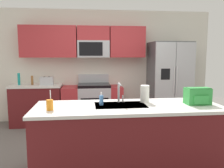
{
  "coord_description": "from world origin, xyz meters",
  "views": [
    {
      "loc": [
        -0.41,
        -3.41,
        1.58
      ],
      "look_at": [
        0.04,
        0.6,
        1.05
      ],
      "focal_mm": 36.92,
      "sensor_mm": 36.0,
      "label": 1
    }
  ],
  "objects_px": {
    "toaster": "(47,81)",
    "soap_dispenser": "(101,100)",
    "refrigerator": "(169,82)",
    "pepper_mill": "(32,80)",
    "drink_cup_orange": "(50,105)",
    "sink_faucet": "(119,91)",
    "paper_towel_roll": "(145,94)",
    "backpack": "(198,96)",
    "range_oven": "(92,104)",
    "bottle_teal": "(19,79)"
  },
  "relations": [
    {
      "from": "toaster",
      "to": "soap_dispenser",
      "type": "bearing_deg",
      "value": -63.78
    },
    {
      "from": "refrigerator",
      "to": "pepper_mill",
      "type": "xyz_separation_m",
      "value": [
        -3.11,
        0.07,
        0.08
      ]
    },
    {
      "from": "refrigerator",
      "to": "drink_cup_orange",
      "type": "distance_m",
      "value": 3.34
    },
    {
      "from": "refrigerator",
      "to": "pepper_mill",
      "type": "relative_size",
      "value": 9.18
    },
    {
      "from": "pepper_mill",
      "to": "drink_cup_orange",
      "type": "height_order",
      "value": "drink_cup_orange"
    },
    {
      "from": "pepper_mill",
      "to": "sink_faucet",
      "type": "distance_m",
      "value": 2.65
    },
    {
      "from": "toaster",
      "to": "paper_towel_roll",
      "type": "relative_size",
      "value": 1.17
    },
    {
      "from": "pepper_mill",
      "to": "backpack",
      "type": "relative_size",
      "value": 0.63
    },
    {
      "from": "pepper_mill",
      "to": "soap_dispenser",
      "type": "distance_m",
      "value": 2.6
    },
    {
      "from": "range_oven",
      "to": "toaster",
      "type": "distance_m",
      "value": 1.14
    },
    {
      "from": "pepper_mill",
      "to": "soap_dispenser",
      "type": "xyz_separation_m",
      "value": [
        1.38,
        -2.2,
        -0.03
      ]
    },
    {
      "from": "paper_towel_roll",
      "to": "backpack",
      "type": "xyz_separation_m",
      "value": [
        0.68,
        -0.21,
        -0.0
      ]
    },
    {
      "from": "toaster",
      "to": "backpack",
      "type": "relative_size",
      "value": 0.87
    },
    {
      "from": "pepper_mill",
      "to": "soap_dispenser",
      "type": "bearing_deg",
      "value": -57.86
    },
    {
      "from": "refrigerator",
      "to": "soap_dispenser",
      "type": "distance_m",
      "value": 2.74
    },
    {
      "from": "bottle_teal",
      "to": "backpack",
      "type": "relative_size",
      "value": 0.81
    },
    {
      "from": "sink_faucet",
      "to": "bottle_teal",
      "type": "bearing_deg",
      "value": 132.41
    },
    {
      "from": "sink_faucet",
      "to": "paper_towel_roll",
      "type": "xyz_separation_m",
      "value": [
        0.36,
        -0.01,
        -0.05
      ]
    },
    {
      "from": "pepper_mill",
      "to": "drink_cup_orange",
      "type": "xyz_separation_m",
      "value": [
        0.74,
        -2.42,
        -0.03
      ]
    },
    {
      "from": "bottle_teal",
      "to": "soap_dispenser",
      "type": "xyz_separation_m",
      "value": [
        1.67,
        -2.24,
        -0.06
      ]
    },
    {
      "from": "toaster",
      "to": "sink_faucet",
      "type": "bearing_deg",
      "value": -56.95
    },
    {
      "from": "range_oven",
      "to": "sink_faucet",
      "type": "xyz_separation_m",
      "value": [
        0.32,
        -2.08,
        0.62
      ]
    },
    {
      "from": "paper_towel_roll",
      "to": "bottle_teal",
      "type": "bearing_deg",
      "value": 137.22
    },
    {
      "from": "refrigerator",
      "to": "toaster",
      "type": "bearing_deg",
      "value": 179.6
    },
    {
      "from": "backpack",
      "to": "range_oven",
      "type": "bearing_deg",
      "value": 120.6
    },
    {
      "from": "range_oven",
      "to": "paper_towel_roll",
      "type": "xyz_separation_m",
      "value": [
        0.68,
        -2.09,
        0.58
      ]
    },
    {
      "from": "sink_faucet",
      "to": "backpack",
      "type": "relative_size",
      "value": 0.88
    },
    {
      "from": "soap_dispenser",
      "to": "paper_towel_roll",
      "type": "bearing_deg",
      "value": 10.51
    },
    {
      "from": "drink_cup_orange",
      "to": "backpack",
      "type": "relative_size",
      "value": 0.78
    },
    {
      "from": "sink_faucet",
      "to": "drink_cup_orange",
      "type": "height_order",
      "value": "sink_faucet"
    },
    {
      "from": "backpack",
      "to": "drink_cup_orange",
      "type": "bearing_deg",
      "value": -176.35
    },
    {
      "from": "refrigerator",
      "to": "soap_dispenser",
      "type": "height_order",
      "value": "refrigerator"
    },
    {
      "from": "soap_dispenser",
      "to": "backpack",
      "type": "relative_size",
      "value": 0.53
    },
    {
      "from": "range_oven",
      "to": "toaster",
      "type": "bearing_deg",
      "value": -176.99
    },
    {
      "from": "pepper_mill",
      "to": "drink_cup_orange",
      "type": "relative_size",
      "value": 0.81
    },
    {
      "from": "sink_faucet",
      "to": "backpack",
      "type": "height_order",
      "value": "sink_faucet"
    },
    {
      "from": "soap_dispenser",
      "to": "toaster",
      "type": "bearing_deg",
      "value": 116.22
    },
    {
      "from": "range_oven",
      "to": "refrigerator",
      "type": "bearing_deg",
      "value": -2.31
    },
    {
      "from": "sink_faucet",
      "to": "drink_cup_orange",
      "type": "bearing_deg",
      "value": -159.22
    },
    {
      "from": "backpack",
      "to": "toaster",
      "type": "bearing_deg",
      "value": 136.4
    },
    {
      "from": "refrigerator",
      "to": "paper_towel_roll",
      "type": "relative_size",
      "value": 7.71
    },
    {
      "from": "bottle_teal",
      "to": "soap_dispenser",
      "type": "height_order",
      "value": "bottle_teal"
    },
    {
      "from": "bottle_teal",
      "to": "pepper_mill",
      "type": "bearing_deg",
      "value": -7.43
    },
    {
      "from": "refrigerator",
      "to": "bottle_teal",
      "type": "xyz_separation_m",
      "value": [
        -3.4,
        0.11,
        0.1
      ]
    },
    {
      "from": "sink_faucet",
      "to": "drink_cup_orange",
      "type": "distance_m",
      "value": 0.97
    },
    {
      "from": "refrigerator",
      "to": "sink_faucet",
      "type": "bearing_deg",
      "value": -126.13
    },
    {
      "from": "pepper_mill",
      "to": "range_oven",
      "type": "bearing_deg",
      "value": 0.11
    },
    {
      "from": "paper_towel_roll",
      "to": "drink_cup_orange",
      "type": "bearing_deg",
      "value": -165.18
    },
    {
      "from": "bottle_teal",
      "to": "soap_dispenser",
      "type": "relative_size",
      "value": 1.53
    },
    {
      "from": "pepper_mill",
      "to": "bottle_teal",
      "type": "relative_size",
      "value": 0.78
    }
  ]
}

